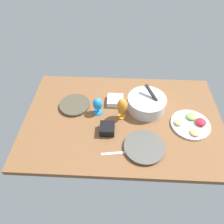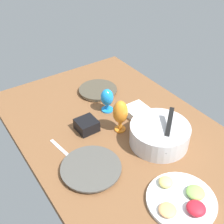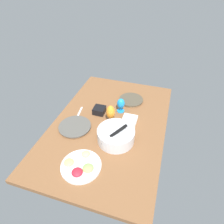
{
  "view_description": "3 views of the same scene",
  "coord_description": "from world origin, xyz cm",
  "views": [
    {
      "loc": [
        -3.36,
        -116.04,
        130.4
      ],
      "look_at": [
        -9.01,
        -1.01,
        7.52
      ],
      "focal_mm": 34.27,
      "sensor_mm": 36.0,
      "label": 1
    },
    {
      "loc": [
        98.86,
        -73.09,
        106.74
      ],
      "look_at": [
        -9.4,
        0.94,
        7.52
      ],
      "focal_mm": 45.93,
      "sensor_mm": 36.0,
      "label": 2
    },
    {
      "loc": [
        131.06,
        43.53,
        124.58
      ],
      "look_at": [
        -7.98,
        -0.01,
        7.52
      ],
      "focal_mm": 31.34,
      "sensor_mm": 36.0,
      "label": 3
    }
  ],
  "objects": [
    {
      "name": "dinner_plate_left",
      "position": [
        -41.5,
        11.36,
        1.38
      ],
      "size": [
        25.81,
        25.81,
        2.66
      ],
      "color": "beige",
      "rests_on": "ground_plane"
    },
    {
      "name": "hurricane_glass_blue",
      "position": [
        -20.89,
        5.2,
        8.85
      ],
      "size": [
        7.79,
        7.79,
        15.11
      ],
      "color": "#1B86DF",
      "rests_on": "ground_plane"
    },
    {
      "name": "mixing_bowl",
      "position": [
        19.08,
        11.91,
        6.21
      ],
      "size": [
        31.67,
        31.67,
        19.22
      ],
      "color": "silver",
      "rests_on": "ground_plane"
    },
    {
      "name": "hurricane_glass_orange",
      "position": [
        -1.16,
        0.84,
        12.11
      ],
      "size": [
        8.45,
        8.45,
        19.74
      ],
      "color": "orange",
      "rests_on": "ground_plane"
    },
    {
      "name": "square_bowl_white",
      "position": [
        -7.11,
        17.74,
        2.63
      ],
      "size": [
        13.44,
        13.44,
        4.73
      ],
      "color": "white",
      "rests_on": "ground_plane"
    },
    {
      "name": "ground_plane",
      "position": [
        0.0,
        0.0,
        -2.0
      ],
      "size": [
        160.0,
        104.0,
        4.0
      ],
      "primitive_type": "cube",
      "color": "brown"
    },
    {
      "name": "fork_by_right_plate",
      "position": [
        -6.21,
        -34.08,
        0.3
      ],
      "size": [
        18.07,
        4.3,
        0.6
      ],
      "primitive_type": "cube",
      "rotation": [
        0.0,
        0.0,
        0.14
      ],
      "color": "silver",
      "rests_on": "ground_plane"
    },
    {
      "name": "fruit_platter",
      "position": [
        53.43,
        -5.23,
        1.66
      ],
      "size": [
        30.64,
        30.64,
        5.54
      ],
      "color": "silver",
      "rests_on": "ground_plane"
    },
    {
      "name": "square_bowl_black",
      "position": [
        -12.0,
        -14.64,
        3.62
      ],
      "size": [
        11.25,
        11.25,
        6.5
      ],
      "color": "black",
      "rests_on": "ground_plane"
    },
    {
      "name": "dinner_plate_right",
      "position": [
        15.61,
        -28.46,
        1.3
      ],
      "size": [
        29.65,
        29.65,
        2.51
      ],
      "color": "silver",
      "rests_on": "ground_plane"
    }
  ]
}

